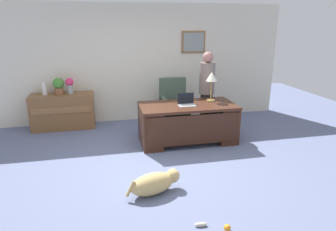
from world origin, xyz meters
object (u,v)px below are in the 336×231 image
object	(u,v)px
armchair	(174,105)
person_standing	(207,91)
dog_lying	(155,183)
laptop	(186,102)
potted_plant	(59,85)
dog_toy_bone	(201,224)
desk	(188,122)
vase_with_flowers	(70,85)
desk_lamp	(212,78)
dog_toy_ball	(227,228)
vase_empty	(44,89)
credenza	(63,111)

from	to	relation	value
armchair	person_standing	xyz separation A→B (m)	(0.61, -0.42, 0.39)
dog_lying	laptop	distance (m)	2.04
potted_plant	dog_toy_bone	xyz separation A→B (m)	(1.94, -3.91, -0.95)
desk	vase_with_flowers	size ratio (longest dim) A/B	5.33
desk_lamp	dog_lying	bearing A→B (deg)	-128.00
desk	laptop	world-z (taller)	laptop
person_standing	dog_toy_ball	xyz separation A→B (m)	(-0.89, -3.30, -0.83)
desk	dog_toy_bone	distance (m)	2.63
person_standing	potted_plant	world-z (taller)	person_standing
person_standing	vase_empty	size ratio (longest dim) A/B	6.45
vase_with_flowers	dog_toy_ball	world-z (taller)	vase_with_flowers
person_standing	dog_toy_bone	distance (m)	3.47
potted_plant	dog_toy_bone	size ratio (longest dim) A/B	2.43
vase_with_flowers	vase_empty	world-z (taller)	vase_with_flowers
armchair	desk_lamp	size ratio (longest dim) A/B	1.83
person_standing	desk_lamp	bearing A→B (deg)	-98.75
desk_lamp	vase_with_flowers	size ratio (longest dim) A/B	1.70
dog_lying	desk_lamp	bearing A→B (deg)	52.00
armchair	vase_with_flowers	distance (m)	2.33
dog_lying	potted_plant	bearing A→B (deg)	116.58
laptop	vase_with_flowers	bearing A→B (deg)	148.09
potted_plant	dog_toy_bone	world-z (taller)	potted_plant
dog_toy_bone	desk	bearing A→B (deg)	77.53
person_standing	laptop	size ratio (longest dim) A/B	5.28
vase_empty	dog_toy_bone	bearing A→B (deg)	-60.20
credenza	dog_lying	xyz separation A→B (m)	(1.51, -3.09, -0.23)
laptop	potted_plant	size ratio (longest dim) A/B	0.89
person_standing	dog_toy_ball	distance (m)	3.51
laptop	dog_toy_bone	world-z (taller)	laptop
armchair	dog_lying	size ratio (longest dim) A/B	1.36
credenza	dog_toy_bone	xyz separation A→B (m)	(1.91, -3.91, -0.36)
credenza	dog_toy_bone	world-z (taller)	credenza
desk	dog_toy_ball	bearing A→B (deg)	-96.29
desk	armchair	bearing A→B (deg)	91.08
armchair	dog_toy_ball	distance (m)	3.76
armchair	laptop	bearing A→B (deg)	-91.05
armchair	vase_empty	distance (m)	2.83
armchair	laptop	xyz separation A→B (m)	(-0.02, -1.06, 0.33)
desk	laptop	distance (m)	0.40
dog_lying	vase_empty	xyz separation A→B (m)	(-1.84, 3.09, 0.75)
potted_plant	dog_toy_ball	xyz separation A→B (m)	(2.21, -4.05, -0.93)
vase_with_flowers	dog_toy_bone	bearing A→B (deg)	-66.32
dog_lying	dog_toy_bone	distance (m)	0.92
desk_lamp	dog_toy_bone	bearing A→B (deg)	-111.79
dog_lying	desk_lamp	xyz separation A→B (m)	(1.48, 1.90, 1.06)
vase_with_flowers	potted_plant	xyz separation A→B (m)	(-0.23, 0.00, -0.01)
armchair	dog_lying	distance (m)	2.94
dog_lying	potted_plant	size ratio (longest dim) A/B	2.20
desk	armchair	xyz separation A→B (m)	(-0.02, 1.05, 0.07)
vase_empty	armchair	bearing A→B (deg)	-6.72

